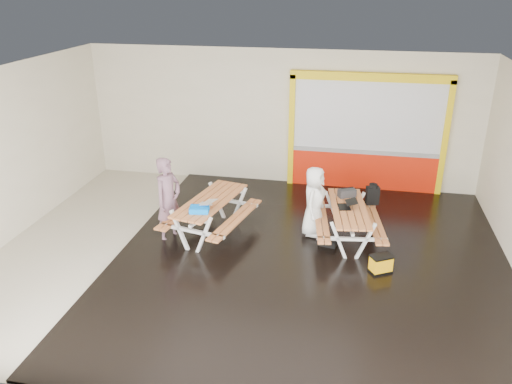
% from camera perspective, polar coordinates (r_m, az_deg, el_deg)
% --- Properties ---
extents(room, '(10.02, 8.02, 3.52)m').
position_cam_1_polar(room, '(9.41, -1.06, 2.10)').
color(room, '#BAB19D').
rests_on(room, ground).
extents(deck, '(7.50, 7.98, 0.05)m').
position_cam_1_polar(deck, '(10.00, 6.09, -7.68)').
color(deck, black).
rests_on(deck, room).
extents(kiosk, '(3.88, 0.16, 3.00)m').
position_cam_1_polar(kiosk, '(13.05, 12.22, 6.17)').
color(kiosk, red).
rests_on(kiosk, room).
extents(picnic_table_left, '(1.85, 2.37, 0.85)m').
position_cam_1_polar(picnic_table_left, '(10.68, -5.10, -1.81)').
color(picnic_table_left, '#BC6A35').
rests_on(picnic_table_left, deck).
extents(picnic_table_right, '(1.60, 2.14, 0.79)m').
position_cam_1_polar(picnic_table_right, '(10.57, 10.28, -2.60)').
color(picnic_table_right, '#BC6A35').
rests_on(picnic_table_right, deck).
extents(person_left, '(0.65, 0.78, 1.82)m').
position_cam_1_polar(person_left, '(10.57, -9.77, -0.89)').
color(person_left, '#6F4E5D').
rests_on(person_left, deck).
extents(person_right, '(0.60, 0.80, 1.49)m').
position_cam_1_polar(person_right, '(10.58, 6.51, -1.03)').
color(person_right, white).
rests_on(person_right, deck).
extents(laptop_left, '(0.49, 0.47, 0.17)m').
position_cam_1_polar(laptop_left, '(10.23, -5.77, -1.43)').
color(laptop_left, silver).
rests_on(laptop_left, picnic_table_left).
extents(laptop_right, '(0.43, 0.40, 0.16)m').
position_cam_1_polar(laptop_right, '(10.46, 10.11, -1.44)').
color(laptop_right, black).
rests_on(laptop_right, picnic_table_right).
extents(blue_pouch, '(0.41, 0.31, 0.11)m').
position_cam_1_polar(blue_pouch, '(10.04, -6.36, -1.94)').
color(blue_pouch, '#006DEE').
rests_on(blue_pouch, picnic_table_left).
extents(toolbox, '(0.41, 0.33, 0.21)m').
position_cam_1_polar(toolbox, '(10.96, 10.13, -0.10)').
color(toolbox, black).
rests_on(toolbox, picnic_table_right).
extents(backpack, '(0.31, 0.23, 0.46)m').
position_cam_1_polar(backpack, '(11.40, 12.90, -0.23)').
color(backpack, black).
rests_on(backpack, picnic_table_right).
extents(dark_case, '(0.41, 0.34, 0.13)m').
position_cam_1_polar(dark_case, '(10.53, 8.08, -5.53)').
color(dark_case, black).
rests_on(dark_case, deck).
extents(fluke_bag, '(0.47, 0.42, 0.34)m').
position_cam_1_polar(fluke_bag, '(9.76, 13.79, -7.83)').
color(fluke_bag, black).
rests_on(fluke_bag, deck).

